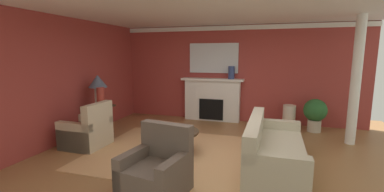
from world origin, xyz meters
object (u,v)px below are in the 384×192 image
object	(u,v)px
fireplace	(212,101)
potted_plant	(315,112)
mantel_mirror	(214,58)
vase_tall_corner	(289,117)
coffee_table	(173,136)
sofa	(273,152)
vase_mantel_right	(231,73)
table_lamp	(98,84)
vase_on_side_table	(101,97)
armchair_facing_fireplace	(157,173)
side_table	(100,118)
armchair_near_window	(88,132)

from	to	relation	value
fireplace	potted_plant	world-z (taller)	fireplace
mantel_mirror	potted_plant	size ratio (longest dim) A/B	1.72
potted_plant	mantel_mirror	bearing A→B (deg)	169.78
vase_tall_corner	coffee_table	bearing A→B (deg)	-133.08
sofa	coffee_table	world-z (taller)	sofa
fireplace	vase_mantel_right	world-z (taller)	vase_mantel_right
coffee_table	table_lamp	bearing A→B (deg)	163.77
coffee_table	mantel_mirror	bearing A→B (deg)	86.71
fireplace	coffee_table	xyz separation A→B (m)	(-0.16, -2.73, -0.25)
sofa	vase_on_side_table	distance (m)	3.99
coffee_table	potted_plant	size ratio (longest dim) A/B	1.20
sofa	vase_mantel_right	world-z (taller)	vase_mantel_right
armchair_facing_fireplace	vase_on_side_table	size ratio (longest dim) A/B	2.00
fireplace	side_table	size ratio (longest dim) A/B	2.57
armchair_facing_fireplace	coffee_table	size ratio (longest dim) A/B	0.95
armchair_near_window	vase_mantel_right	bearing A→B (deg)	48.45
mantel_mirror	table_lamp	bearing A→B (deg)	-136.11
sofa	armchair_facing_fireplace	size ratio (longest dim) A/B	2.22
table_lamp	vase_on_side_table	size ratio (longest dim) A/B	1.58
armchair_facing_fireplace	vase_on_side_table	distance (m)	3.14
armchair_near_window	table_lamp	bearing A→B (deg)	110.12
vase_on_side_table	armchair_facing_fireplace	bearing A→B (deg)	-40.78
mantel_mirror	vase_mantel_right	bearing A→B (deg)	-17.18
sofa	armchair_near_window	world-z (taller)	armchair_near_window
fireplace	vase_mantel_right	bearing A→B (deg)	-5.16
vase_on_side_table	vase_mantel_right	distance (m)	3.52
fireplace	mantel_mirror	world-z (taller)	mantel_mirror
potted_plant	fireplace	bearing A→B (deg)	172.26
armchair_facing_fireplace	side_table	bearing A→B (deg)	139.35
vase_on_side_table	vase_mantel_right	xyz separation A→B (m)	(2.72, 2.18, 0.48)
side_table	vase_tall_corner	size ratio (longest dim) A/B	1.11
table_lamp	potted_plant	bearing A→B (deg)	19.08
fireplace	armchair_facing_fireplace	distance (m)	4.25
mantel_mirror	coffee_table	xyz separation A→B (m)	(-0.16, -2.86, -1.48)
sofa	armchair_near_window	distance (m)	3.72
potted_plant	armchair_near_window	bearing A→B (deg)	-151.45
side_table	vase_tall_corner	bearing A→B (deg)	22.21
sofa	table_lamp	xyz separation A→B (m)	(-4.02, 0.83, 0.93)
armchair_near_window	armchair_facing_fireplace	xyz separation A→B (m)	(2.17, -1.30, 0.00)
mantel_mirror	side_table	distance (m)	3.51
fireplace	vase_tall_corner	size ratio (longest dim) A/B	2.86
coffee_table	vase_tall_corner	xyz separation A→B (m)	(2.28, 2.44, -0.02)
sofa	armchair_facing_fireplace	bearing A→B (deg)	-139.82
mantel_mirror	table_lamp	world-z (taller)	mantel_mirror
side_table	vase_on_side_table	world-z (taller)	vase_on_side_table
table_lamp	vase_on_side_table	distance (m)	0.35
mantel_mirror	sofa	distance (m)	3.81
fireplace	vase_tall_corner	xyz separation A→B (m)	(2.11, -0.30, -0.27)
sofa	vase_mantel_right	xyz separation A→B (m)	(-1.15, 2.88, 1.12)
armchair_near_window	coffee_table	bearing A→B (deg)	6.33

